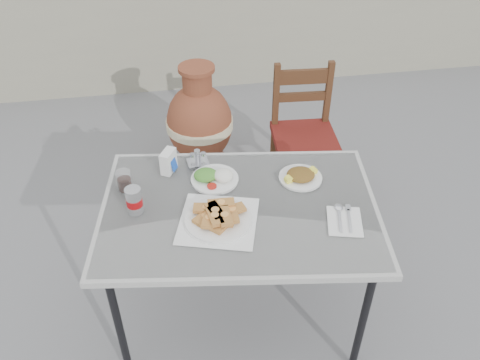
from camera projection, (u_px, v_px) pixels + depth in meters
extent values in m
plane|color=slate|center=(262.00, 307.00, 2.60)|extent=(80.00, 80.00, 0.00)
cylinder|color=black|center=(119.00, 328.00, 2.11)|extent=(0.03, 0.03, 0.67)
cylinder|color=black|center=(363.00, 322.00, 2.13)|extent=(0.03, 0.03, 0.67)
cylinder|color=black|center=(139.00, 222.00, 2.61)|extent=(0.03, 0.03, 0.67)
cylinder|color=black|center=(336.00, 218.00, 2.63)|extent=(0.03, 0.03, 0.67)
cube|color=white|center=(239.00, 210.00, 2.15)|extent=(1.26, 0.94, 0.03)
cube|color=white|center=(239.00, 207.00, 2.13)|extent=(1.22, 0.90, 0.00)
cube|color=white|center=(218.00, 221.00, 2.06)|extent=(0.38, 0.38, 0.00)
cylinder|color=white|center=(218.00, 219.00, 2.06)|extent=(0.27, 0.27, 0.01)
cylinder|color=white|center=(218.00, 220.00, 2.06)|extent=(0.28, 0.28, 0.01)
cylinder|color=white|center=(215.00, 179.00, 2.27)|extent=(0.21, 0.21, 0.01)
ellipsoid|color=white|center=(224.00, 175.00, 2.25)|extent=(0.09, 0.09, 0.05)
ellipsoid|color=#2A7521|center=(206.00, 175.00, 2.26)|extent=(0.11, 0.10, 0.04)
cylinder|color=#B11C12|center=(212.00, 186.00, 2.21)|extent=(0.04, 0.04, 0.01)
cylinder|color=white|center=(300.00, 178.00, 2.28)|extent=(0.20, 0.20, 0.01)
ellipsoid|color=#236619|center=(301.00, 175.00, 2.26)|extent=(0.13, 0.12, 0.04)
cylinder|color=#FEF545|center=(289.00, 180.00, 2.24)|extent=(0.04, 0.04, 0.04)
cylinder|color=#FEF545|center=(313.00, 171.00, 2.29)|extent=(0.04, 0.04, 0.04)
cylinder|color=silver|center=(134.00, 201.00, 2.07)|extent=(0.07, 0.07, 0.12)
cylinder|color=red|center=(134.00, 202.00, 2.07)|extent=(0.07, 0.07, 0.04)
cylinder|color=silver|center=(132.00, 190.00, 2.03)|extent=(0.06, 0.06, 0.00)
cylinder|color=white|center=(124.00, 181.00, 2.19)|extent=(0.07, 0.07, 0.09)
cylinder|color=black|center=(125.00, 184.00, 2.20)|extent=(0.06, 0.06, 0.06)
cube|color=white|center=(168.00, 161.00, 2.29)|extent=(0.08, 0.10, 0.11)
cube|color=blue|center=(174.00, 164.00, 2.29)|extent=(0.03, 0.05, 0.06)
cube|color=silver|center=(198.00, 162.00, 2.36)|extent=(0.11, 0.09, 0.01)
cylinder|color=white|center=(193.00, 159.00, 2.32)|extent=(0.02, 0.02, 0.06)
cylinder|color=white|center=(203.00, 158.00, 2.33)|extent=(0.02, 0.02, 0.06)
cylinder|color=silver|center=(197.00, 155.00, 2.36)|extent=(0.03, 0.03, 0.05)
cube|color=white|center=(345.00, 221.00, 2.06)|extent=(0.18, 0.21, 0.00)
cube|color=silver|center=(340.00, 220.00, 2.06)|extent=(0.04, 0.14, 0.00)
ellipsoid|color=silver|center=(339.00, 207.00, 2.12)|extent=(0.04, 0.05, 0.01)
cube|color=silver|center=(350.00, 221.00, 2.05)|extent=(0.04, 0.14, 0.00)
cube|color=silver|center=(348.00, 208.00, 2.12)|extent=(0.03, 0.04, 0.00)
cube|color=#3C1A10|center=(281.00, 185.00, 3.05)|extent=(0.04, 0.04, 0.40)
cube|color=#3C1A10|center=(333.00, 182.00, 3.08)|extent=(0.04, 0.04, 0.40)
cube|color=#3C1A10|center=(273.00, 155.00, 3.30)|extent=(0.04, 0.04, 0.40)
cube|color=#3C1A10|center=(321.00, 152.00, 3.32)|extent=(0.04, 0.04, 0.40)
cube|color=maroon|center=(305.00, 139.00, 3.05)|extent=(0.39, 0.39, 0.04)
cube|color=#3C1A10|center=(276.00, 98.00, 3.04)|extent=(0.04, 0.04, 0.44)
cube|color=#3C1A10|center=(328.00, 95.00, 3.06)|extent=(0.04, 0.04, 0.44)
cube|color=#3C1A10|center=(304.00, 77.00, 2.97)|extent=(0.35, 0.05, 0.09)
cube|color=#3C1A10|center=(302.00, 97.00, 3.05)|extent=(0.35, 0.05, 0.05)
cylinder|color=brown|center=(202.00, 162.00, 3.50)|extent=(0.33, 0.33, 0.08)
ellipsoid|color=brown|center=(200.00, 123.00, 3.30)|extent=(0.43, 0.43, 0.54)
cylinder|color=beige|center=(200.00, 123.00, 3.30)|extent=(0.44, 0.44, 0.06)
cylinder|color=brown|center=(197.00, 82.00, 3.11)|extent=(0.18, 0.18, 0.16)
cylinder|color=brown|center=(196.00, 68.00, 3.06)|extent=(0.22, 0.22, 0.03)
cube|color=gray|center=(204.00, 14.00, 4.15)|extent=(6.00, 0.25, 1.20)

